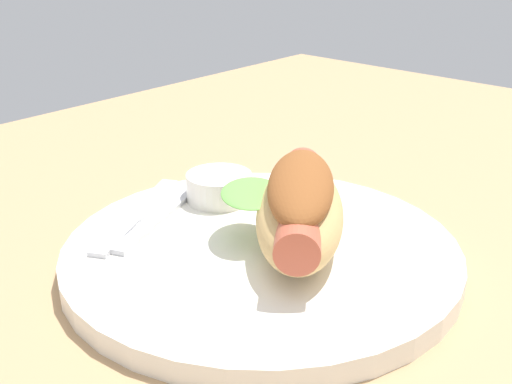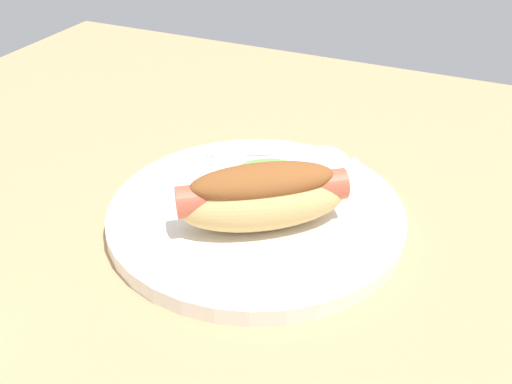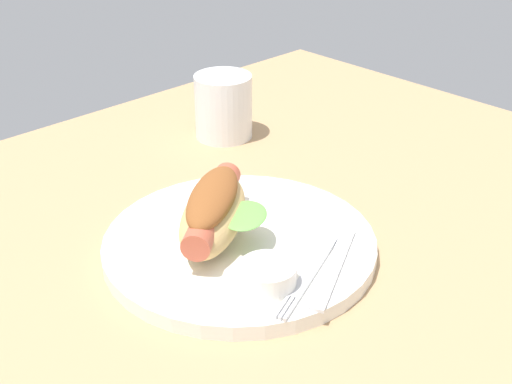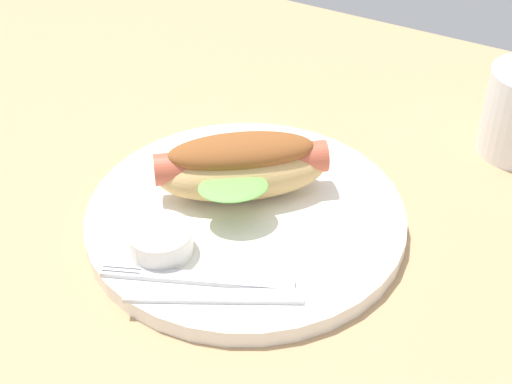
{
  "view_description": "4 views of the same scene",
  "coord_description": "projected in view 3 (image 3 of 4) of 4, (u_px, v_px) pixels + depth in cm",
  "views": [
    {
      "loc": [
        -35.1,
        -28.88,
        23.31
      ],
      "look_at": [
        -2.76,
        0.0,
        5.01
      ],
      "focal_mm": 46.09,
      "sensor_mm": 36.0,
      "label": 1
    },
    {
      "loc": [
        16.19,
        -44.89,
        33.73
      ],
      "look_at": [
        -3.38,
        -1.99,
        3.85
      ],
      "focal_mm": 42.51,
      "sensor_mm": 36.0,
      "label": 2
    },
    {
      "loc": [
        36.6,
        43.03,
        40.02
      ],
      "look_at": [
        -5.54,
        -0.79,
        6.55
      ],
      "focal_mm": 48.14,
      "sensor_mm": 36.0,
      "label": 3
    },
    {
      "loc": [
        -29.64,
        44.75,
        45.82
      ],
      "look_at": [
        -5.58,
        0.3,
        5.64
      ],
      "focal_mm": 54.87,
      "sensor_mm": 36.0,
      "label": 4
    }
  ],
  "objects": [
    {
      "name": "fork",
      "position": [
        312.0,
        269.0,
        0.66
      ],
      "size": [
        14.89,
        6.9,
        0.4
      ],
      "rotation": [
        0.0,
        0.0,
        0.38
      ],
      "color": "silver",
      "rests_on": "plate"
    },
    {
      "name": "knife",
      "position": [
        334.0,
        267.0,
        0.66
      ],
      "size": [
        13.06,
        7.72,
        0.36
      ],
      "primitive_type": "cube",
      "rotation": [
        0.0,
        0.0,
        0.48
      ],
      "color": "silver",
      "rests_on": "plate"
    },
    {
      "name": "plate",
      "position": [
        240.0,
        245.0,
        0.71
      ],
      "size": [
        28.32,
        28.32,
        1.6
      ],
      "primitive_type": "cylinder",
      "color": "white",
      "rests_on": "ground_plane"
    },
    {
      "name": "sauce_ramekin",
      "position": [
        264.0,
        278.0,
        0.63
      ],
      "size": [
        5.39,
        5.39,
        2.29
      ],
      "primitive_type": "cylinder",
      "color": "white",
      "rests_on": "plate"
    },
    {
      "name": "hot_dog",
      "position": [
        214.0,
        210.0,
        0.7
      ],
      "size": [
        15.82,
        13.94,
        5.99
      ],
      "rotation": [
        0.0,
        0.0,
        0.64
      ],
      "color": "tan",
      "rests_on": "plate"
    },
    {
      "name": "ground_plane",
      "position": [
        222.0,
        278.0,
        0.69
      ],
      "size": [
        120.0,
        90.0,
        1.8
      ],
      "primitive_type": "cube",
      "color": "tan"
    },
    {
      "name": "drinking_cup",
      "position": [
        223.0,
        106.0,
        0.95
      ],
      "size": [
        7.98,
        7.98,
        8.94
      ],
      "primitive_type": "cylinder",
      "color": "white",
      "rests_on": "ground_plane"
    }
  ]
}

